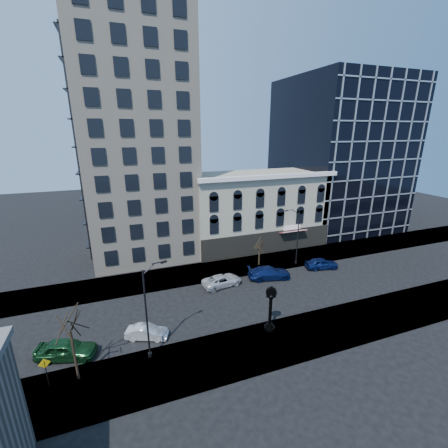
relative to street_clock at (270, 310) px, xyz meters
name	(u,v)px	position (x,y,z in m)	size (l,w,h in m)	color
ground	(219,303)	(-3.03, 6.17, -2.26)	(160.00, 160.00, 0.00)	black
sidewalk_far	(200,272)	(-3.03, 14.17, -2.20)	(160.00, 6.00, 0.12)	#9B998D
sidewalk_near	(249,349)	(-3.03, -1.83, -2.20)	(160.00, 6.00, 0.12)	#9B998D
cream_tower	(136,126)	(-9.14, 25.05, 17.06)	(15.90, 15.40, 42.50)	beige
victorian_row	(256,209)	(8.97, 22.06, 3.74)	(22.60, 11.19, 12.50)	#A9A28B
glass_office	(338,155)	(28.97, 27.08, 11.74)	(20.00, 20.15, 28.00)	black
street_clock	(270,310)	(0.00, 0.00, 0.00)	(1.07, 1.07, 4.73)	black
street_lamp_near	(151,286)	(-10.83, 0.40, 4.38)	(2.13, 1.03, 8.63)	black
street_lamp_far	(295,222)	(10.27, 12.34, 4.12)	(2.10, 0.80, 8.29)	black
bare_tree_near	(68,321)	(-16.97, -0.36, 3.15)	(4.07, 4.07, 6.99)	#312518
bare_tree_far	(260,243)	(5.62, 13.68, 1.20)	(2.58, 2.58, 4.44)	#312518
warning_sign	(45,368)	(-19.01, -0.37, -0.43)	(0.79, 0.26, 2.48)	black
car_near_a	(66,349)	(-18.11, 2.63, -1.42)	(1.98, 4.93, 1.68)	#143F1E
car_near_b	(147,332)	(-11.37, 2.85, -1.62)	(1.35, 3.88, 1.28)	silver
car_far_a	(222,280)	(-1.41, 9.87, -1.56)	(2.33, 5.04, 1.40)	silver
car_far_b	(269,273)	(5.08, 9.53, -1.45)	(2.27, 5.59, 1.62)	#0C194C
car_far_c	(321,263)	(13.42, 9.68, -1.48)	(1.83, 4.54, 1.55)	#0C194C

